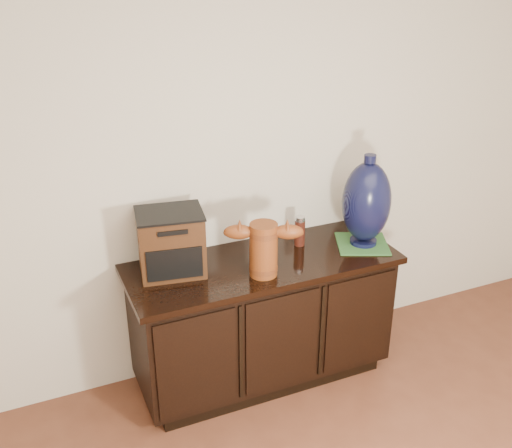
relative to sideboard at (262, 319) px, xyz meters
name	(u,v)px	position (x,y,z in m)	size (l,w,h in m)	color
sideboard	(262,319)	(0.00, 0.00, 0.00)	(1.46, 0.56, 0.75)	black
terracotta_vessel	(263,246)	(-0.06, -0.13, 0.53)	(0.39, 0.22, 0.28)	brown
tv_radio	(171,242)	(-0.47, 0.09, 0.53)	(0.37, 0.32, 0.33)	#3B1F0E
green_mat	(362,244)	(0.59, -0.04, 0.37)	(0.28, 0.28, 0.01)	#2D5D29
lamp_base	(366,202)	(0.60, -0.04, 0.62)	(0.35, 0.35, 0.52)	black
spray_can	(300,231)	(0.27, 0.09, 0.45)	(0.06, 0.06, 0.17)	#541A0E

